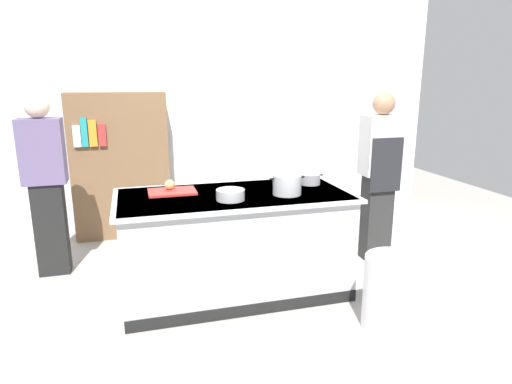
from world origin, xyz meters
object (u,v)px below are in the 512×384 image
at_px(sauce_pan, 310,179).
at_px(person_chef, 379,173).
at_px(trash_bin, 394,293).
at_px(onion, 170,185).
at_px(stock_pot, 287,185).
at_px(mixing_bowl, 230,195).
at_px(bookshelf, 121,166).
at_px(person_guest, 46,182).

bearing_deg(sauce_pan, person_chef, 13.56).
bearing_deg(sauce_pan, trash_bin, -76.37).
xyz_separation_m(onion, stock_pot, (0.94, -0.35, 0.02)).
bearing_deg(person_chef, mixing_bowl, 88.56).
relative_size(onion, bookshelf, 0.05).
bearing_deg(person_guest, mixing_bowl, 50.93).
bearing_deg(onion, sauce_pan, -2.63).
bearing_deg(person_guest, person_chef, 76.32).
xyz_separation_m(trash_bin, bookshelf, (-1.96, 2.71, 0.57)).
height_order(onion, sauce_pan, onion).
relative_size(mixing_bowl, person_guest, 0.13).
height_order(sauce_pan, mixing_bowl, sauce_pan).
relative_size(person_chef, person_guest, 1.00).
bearing_deg(bookshelf, stock_pot, -54.59).
bearing_deg(trash_bin, bookshelf, 125.98).
relative_size(stock_pot, trash_bin, 0.54).
distance_m(person_chef, bookshelf, 2.93).
bearing_deg(stock_pot, onion, 159.50).
distance_m(trash_bin, person_guest, 3.23).
relative_size(stock_pot, bookshelf, 0.18).
xyz_separation_m(onion, mixing_bowl, (0.45, -0.40, -0.02)).
height_order(onion, mixing_bowl, onion).
bearing_deg(stock_pot, sauce_pan, 41.63).
xyz_separation_m(mixing_bowl, trash_bin, (1.09, -0.73, -0.66)).
distance_m(mixing_bowl, person_guest, 1.86).
bearing_deg(sauce_pan, mixing_bowl, -157.74).
bearing_deg(stock_pot, person_guest, 153.62).
relative_size(sauce_pan, bookshelf, 0.15).
xyz_separation_m(sauce_pan, bookshelf, (-1.71, 1.64, -0.10)).
height_order(trash_bin, person_guest, person_guest).
xyz_separation_m(trash_bin, person_chef, (0.58, 1.27, 0.63)).
bearing_deg(mixing_bowl, onion, 138.29).
relative_size(person_guest, bookshelf, 1.01).
xyz_separation_m(stock_pot, bookshelf, (-1.38, 1.94, -0.13)).
relative_size(trash_bin, person_chef, 0.33).
bearing_deg(onion, person_chef, 3.91).
bearing_deg(onion, person_guest, 148.97).
bearing_deg(person_chef, person_guest, 61.54).
distance_m(onion, sauce_pan, 1.27).
height_order(mixing_bowl, bookshelf, bookshelf).
bearing_deg(person_guest, stock_pot, 58.99).
relative_size(stock_pot, mixing_bowl, 1.33).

